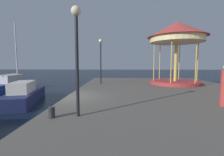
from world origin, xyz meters
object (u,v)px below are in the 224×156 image
object	(u,v)px
lamp_post_mid_promenade	(101,53)
bollard_center	(52,112)
sailboat_blue	(11,84)
carousel	(177,38)
lamp_post_near_edge	(77,41)
motorboat_navy	(24,95)

from	to	relation	value
lamp_post_mid_promenade	bollard_center	world-z (taller)	lamp_post_mid_promenade
sailboat_blue	carousel	size ratio (longest dim) A/B	1.24
lamp_post_near_edge	bollard_center	bearing A→B (deg)	-166.50
carousel	lamp_post_near_edge	distance (m)	11.85
lamp_post_mid_promenade	carousel	bearing A→B (deg)	-0.60
lamp_post_mid_promenade	bollard_center	bearing A→B (deg)	-94.88
lamp_post_mid_promenade	bollard_center	xyz separation A→B (m)	(-0.83, -9.69, -2.73)
lamp_post_near_edge	carousel	bearing A→B (deg)	53.17
motorboat_navy	carousel	bearing A→B (deg)	20.07
sailboat_blue	carousel	distance (m)	17.33
motorboat_navy	bollard_center	size ratio (longest dim) A/B	13.69
sailboat_blue	lamp_post_mid_promenade	bearing A→B (deg)	-4.88
lamp_post_near_edge	motorboat_navy	bearing A→B (deg)	135.28
bollard_center	sailboat_blue	bearing A→B (deg)	129.74
sailboat_blue	bollard_center	bearing A→B (deg)	-50.26
carousel	bollard_center	world-z (taller)	carousel
sailboat_blue	carousel	xyz separation A→B (m)	(16.70, -0.89, 4.56)
motorboat_navy	bollard_center	bearing A→B (deg)	-51.66
carousel	bollard_center	distance (m)	13.16
carousel	bollard_center	bearing A→B (deg)	-129.59
lamp_post_near_edge	bollard_center	size ratio (longest dim) A/B	10.02
sailboat_blue	lamp_post_near_edge	bearing A→B (deg)	-46.82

